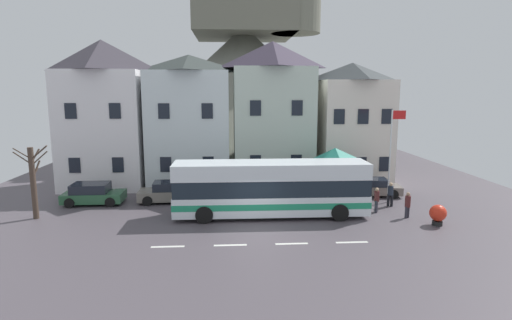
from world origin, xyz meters
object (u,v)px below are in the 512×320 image
Objects in this scene: pedestrian_00 at (326,191)px; pedestrian_03 at (377,199)px; transit_bus at (271,189)px; parked_car_01 at (372,187)px; townhouse_02 at (272,114)px; parked_car_02 at (170,192)px; townhouse_00 at (105,114)px; bare_tree_00 at (33,181)px; townhouse_03 at (351,123)px; bus_shelter at (335,157)px; hilltop_castle at (245,86)px; public_bench at (320,186)px; parked_car_00 at (93,194)px; pedestrian_01 at (408,204)px; harbour_buoy at (438,214)px; flagpole at (392,149)px; townhouse_01 at (190,121)px; pedestrian_02 at (390,193)px.

pedestrian_03 reaches higher than pedestrian_00.
transit_bus is 2.80× the size of parked_car_01.
townhouse_02 reaches higher than parked_car_02.
parked_car_02 is 2.62× the size of pedestrian_03.
pedestrian_00 reaches higher than parked_car_01.
townhouse_00 reaches higher than bare_tree_00.
townhouse_03 is 2.67× the size of bus_shelter.
hilltop_castle is 22.03m from public_bench.
townhouse_03 reaches higher than parked_car_00.
pedestrian_01 reaches higher than harbour_buoy.
hilltop_castle is at bearing 103.27° from public_bench.
bus_shelter is 0.88× the size of parked_car_02.
townhouse_03 is 6.18× the size of pedestrian_01.
flagpole is 22.13m from bare_tree_00.
bare_tree_00 is at bearing -117.53° from hilltop_castle.
townhouse_01 is 17.40m from pedestrian_01.
transit_bus is at bearing -1.75° from bare_tree_00.
parked_car_00 is 0.95× the size of parked_car_02.
parked_car_00 is (-18.87, -5.74, -4.13)m from townhouse_03.
townhouse_03 is at bearing 0.88° from townhouse_00.
townhouse_01 is at bearing 159.29° from public_bench.
parked_car_01 is at bearing 2.53° from parked_car_00.
harbour_buoy is (1.39, -6.77, 0.05)m from parked_car_01.
townhouse_03 is 8.18× the size of harbour_buoy.
pedestrian_03 is at bearing -97.86° from parked_car_01.
pedestrian_02 is at bearing -5.95° from parked_car_00.
pedestrian_00 reaches higher than pedestrian_01.
flagpole is at bearing 17.56° from transit_bus.
parked_car_00 is at bearing -116.08° from hilltop_castle.
parked_car_00 is 19.18m from parked_car_01.
pedestrian_01 is (0.29, -5.32, 0.24)m from parked_car_01.
parked_car_00 is at bearing 177.35° from flagpole.
townhouse_01 reaches higher than flagpole.
pedestrian_00 is (3.87, 2.30, -0.74)m from transit_bus.
bus_shelter reaches higher than public_bench.
townhouse_02 is 1.16× the size of townhouse_03.
pedestrian_03 reaches higher than pedestrian_01.
townhouse_00 is 22.73m from pedestrian_01.
parked_car_00 is (0.52, -5.44, -4.92)m from townhouse_00.
harbour_buoy is at bearing -38.45° from townhouse_01.
townhouse_00 is 1.80× the size of flagpole.
pedestrian_01 is 4.43m from flagpole.
townhouse_03 is (19.39, 0.30, -0.80)m from townhouse_00.
townhouse_01 is 11.36m from public_bench.
parked_car_02 is at bearing -144.38° from townhouse_02.
hilltop_castle is 8.06× the size of parked_car_01.
pedestrian_02 is 0.25× the size of flagpole.
public_bench is at bearing 113.97° from pedestrian_03.
transit_bus is 3.18× the size of bus_shelter.
bus_shelter reaches higher than pedestrian_02.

